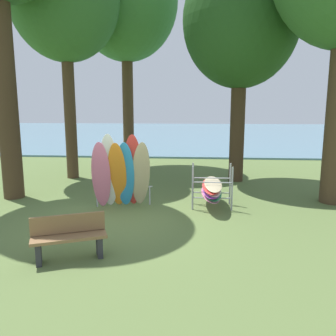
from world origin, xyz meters
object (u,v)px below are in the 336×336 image
at_px(tree_far_left_back, 126,1).
at_px(tree_far_right_back, 241,22).
at_px(park_bench, 69,236).
at_px(leaning_board_pile, 121,174).
at_px(board_storage_rack, 212,189).

height_order(tree_far_left_back, tree_far_right_back, tree_far_left_back).
distance_m(tree_far_left_back, park_bench, 12.58).
height_order(leaning_board_pile, park_bench, leaning_board_pile).
xyz_separation_m(tree_far_right_back, park_bench, (-3.98, -7.40, -5.48)).
distance_m(leaning_board_pile, park_bench, 3.41).
relative_size(tree_far_left_back, park_bench, 7.12).
distance_m(tree_far_left_back, leaning_board_pile, 9.65).
height_order(tree_far_right_back, leaning_board_pile, tree_far_right_back).
height_order(tree_far_left_back, leaning_board_pile, tree_far_left_back).
height_order(tree_far_right_back, park_bench, tree_far_right_back).
xyz_separation_m(tree_far_right_back, board_storage_rack, (-1.11, -3.70, -5.38)).
bearing_deg(tree_far_left_back, board_storage_rack, -60.88).
height_order(tree_far_left_back, board_storage_rack, tree_far_left_back).
xyz_separation_m(tree_far_right_back, leaning_board_pile, (-3.68, -4.04, -4.92)).
xyz_separation_m(tree_far_left_back, park_bench, (0.83, -10.35, -7.10)).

